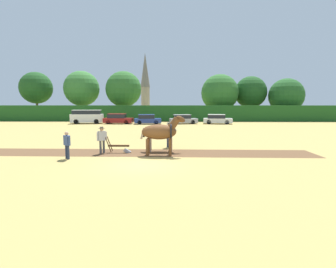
{
  "coord_description": "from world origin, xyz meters",
  "views": [
    {
      "loc": [
        1.72,
        -13.24,
        3.14
      ],
      "look_at": [
        1.3,
        4.14,
        1.1
      ],
      "focal_mm": 28.0,
      "sensor_mm": 36.0,
      "label": 1
    }
  ],
  "objects_px": {
    "tree_left": "(82,89)",
    "tree_right": "(286,96)",
    "farmer_at_plow": "(102,138)",
    "parked_van": "(87,117)",
    "farmer_onlooker_left": "(67,143)",
    "tree_center_left": "(124,89)",
    "parked_car_center_left": "(147,119)",
    "tree_center_right": "(251,92)",
    "farmer_beside_team": "(169,132)",
    "tree_center": "(220,93)",
    "parked_car_center": "(183,119)",
    "draft_horse_lead_right": "(162,131)",
    "draft_horse_lead_left": "(161,132)",
    "plow": "(121,148)",
    "tree_far_left": "(36,88)",
    "parked_car_center_right": "(217,119)",
    "church_spire": "(145,83)"
  },
  "relations": [
    {
      "from": "farmer_onlooker_left",
      "to": "tree_right",
      "type": "bearing_deg",
      "value": 5.65
    },
    {
      "from": "farmer_at_plow",
      "to": "parked_van",
      "type": "bearing_deg",
      "value": 160.66
    },
    {
      "from": "tree_center_left",
      "to": "farmer_onlooker_left",
      "type": "xyz_separation_m",
      "value": [
        3.93,
        -37.31,
        -4.99
      ]
    },
    {
      "from": "draft_horse_lead_right",
      "to": "farmer_at_plow",
      "type": "relative_size",
      "value": 1.65
    },
    {
      "from": "tree_left",
      "to": "tree_right",
      "type": "bearing_deg",
      "value": -1.92
    },
    {
      "from": "tree_far_left",
      "to": "draft_horse_lead_left",
      "type": "relative_size",
      "value": 3.35
    },
    {
      "from": "tree_center",
      "to": "parked_car_center",
      "type": "xyz_separation_m",
      "value": [
        -7.45,
        -11.07,
        -4.46
      ]
    },
    {
      "from": "church_spire",
      "to": "farmer_at_plow",
      "type": "bearing_deg",
      "value": -86.54
    },
    {
      "from": "tree_center_right",
      "to": "farmer_beside_team",
      "type": "distance_m",
      "value": 37.66
    },
    {
      "from": "tree_left",
      "to": "church_spire",
      "type": "bearing_deg",
      "value": 61.53
    },
    {
      "from": "tree_center_left",
      "to": "farmer_at_plow",
      "type": "height_order",
      "value": "tree_center_left"
    },
    {
      "from": "plow",
      "to": "parked_van",
      "type": "distance_m",
      "value": 26.29
    },
    {
      "from": "farmer_beside_team",
      "to": "draft_horse_lead_right",
      "type": "bearing_deg",
      "value": -52.86
    },
    {
      "from": "tree_center",
      "to": "tree_right",
      "type": "distance_m",
      "value": 12.57
    },
    {
      "from": "tree_left",
      "to": "tree_center_left",
      "type": "distance_m",
      "value": 8.5
    },
    {
      "from": "church_spire",
      "to": "parked_van",
      "type": "xyz_separation_m",
      "value": [
        -5.75,
        -31.12,
        -7.6
      ]
    },
    {
      "from": "tree_center_right",
      "to": "farmer_onlooker_left",
      "type": "height_order",
      "value": "tree_center_right"
    },
    {
      "from": "parked_van",
      "to": "tree_left",
      "type": "bearing_deg",
      "value": 103.92
    },
    {
      "from": "plow",
      "to": "farmer_beside_team",
      "type": "xyz_separation_m",
      "value": [
        3.05,
        2.25,
        0.74
      ]
    },
    {
      "from": "tree_center_left",
      "to": "parked_car_center_left",
      "type": "relative_size",
      "value": 2.23
    },
    {
      "from": "draft_horse_lead_right",
      "to": "farmer_at_plow",
      "type": "xyz_separation_m",
      "value": [
        -3.74,
        -0.92,
        -0.35
      ]
    },
    {
      "from": "tree_right",
      "to": "plow",
      "type": "height_order",
      "value": "tree_right"
    },
    {
      "from": "tree_center",
      "to": "tree_right",
      "type": "height_order",
      "value": "tree_center"
    },
    {
      "from": "tree_center_left",
      "to": "parked_car_center_left",
      "type": "height_order",
      "value": "tree_center_left"
    },
    {
      "from": "parked_car_center",
      "to": "parked_car_center_right",
      "type": "xyz_separation_m",
      "value": [
        5.3,
        0.06,
        0.02
      ]
    },
    {
      "from": "tree_center_left",
      "to": "parked_van",
      "type": "relative_size",
      "value": 1.85
    },
    {
      "from": "farmer_at_plow",
      "to": "farmer_beside_team",
      "type": "xyz_separation_m",
      "value": [
        4.16,
        2.5,
        0.07
      ]
    },
    {
      "from": "tree_center_left",
      "to": "draft_horse_lead_right",
      "type": "distance_m",
      "value": 36.16
    },
    {
      "from": "tree_far_left",
      "to": "church_spire",
      "type": "bearing_deg",
      "value": 45.38
    },
    {
      "from": "draft_horse_lead_right",
      "to": "tree_center_right",
      "type": "bearing_deg",
      "value": 66.48
    },
    {
      "from": "tree_far_left",
      "to": "farmer_at_plow",
      "type": "bearing_deg",
      "value": -57.38
    },
    {
      "from": "tree_center",
      "to": "tree_far_left",
      "type": "bearing_deg",
      "value": 179.37
    },
    {
      "from": "farmer_at_plow",
      "to": "farmer_onlooker_left",
      "type": "distance_m",
      "value": 2.28
    },
    {
      "from": "tree_center_right",
      "to": "farmer_at_plow",
      "type": "distance_m",
      "value": 41.73
    },
    {
      "from": "farmer_onlooker_left",
      "to": "draft_horse_lead_left",
      "type": "bearing_deg",
      "value": -34.05
    },
    {
      "from": "tree_center_right",
      "to": "parked_van",
      "type": "relative_size",
      "value": 1.67
    },
    {
      "from": "draft_horse_lead_right",
      "to": "parked_car_center",
      "type": "distance_m",
      "value": 23.5
    },
    {
      "from": "farmer_at_plow",
      "to": "parked_van",
      "type": "relative_size",
      "value": 0.33
    },
    {
      "from": "tree_center",
      "to": "tree_left",
      "type": "bearing_deg",
      "value": 178.49
    },
    {
      "from": "parked_van",
      "to": "parked_car_center",
      "type": "height_order",
      "value": "parked_van"
    },
    {
      "from": "farmer_onlooker_left",
      "to": "farmer_beside_team",
      "type": "bearing_deg",
      "value": -10.89
    },
    {
      "from": "farmer_onlooker_left",
      "to": "parked_car_center_right",
      "type": "distance_m",
      "value": 29.0
    },
    {
      "from": "church_spire",
      "to": "plow",
      "type": "xyz_separation_m",
      "value": [
        4.47,
        -55.33,
        -8.37
      ]
    },
    {
      "from": "tree_left",
      "to": "tree_center",
      "type": "relative_size",
      "value": 1.09
    },
    {
      "from": "parked_van",
      "to": "plow",
      "type": "bearing_deg",
      "value": -75.65
    },
    {
      "from": "draft_horse_lead_left",
      "to": "farmer_beside_team",
      "type": "distance_m",
      "value": 3.01
    },
    {
      "from": "tree_center",
      "to": "parked_van",
      "type": "bearing_deg",
      "value": -154.05
    },
    {
      "from": "parked_van",
      "to": "parked_car_center_left",
      "type": "height_order",
      "value": "parked_van"
    },
    {
      "from": "tree_center_right",
      "to": "parked_car_center",
      "type": "distance_m",
      "value": 18.99
    },
    {
      "from": "tree_center_left",
      "to": "draft_horse_lead_left",
      "type": "height_order",
      "value": "tree_center_left"
    }
  ]
}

